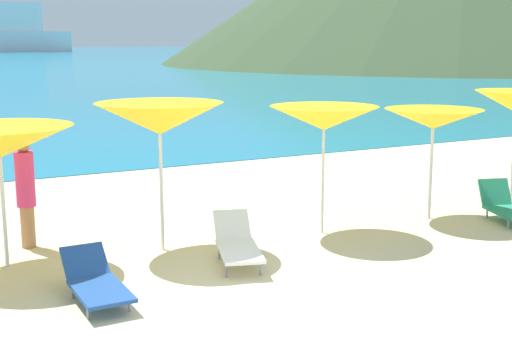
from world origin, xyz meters
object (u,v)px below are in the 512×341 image
umbrella_4 (160,119)px  umbrella_6 (433,119)px  lounge_chair_5 (96,281)px  lounge_chair_1 (237,243)px  beachgoer_0 (26,190)px  umbrella_5 (324,118)px  lounge_chair_6 (507,206)px

umbrella_4 → umbrella_6: umbrella_4 is taller
umbrella_4 → lounge_chair_5: (-1.53, -1.66, -1.87)m
lounge_chair_1 → beachgoer_0: bearing=156.9°
umbrella_5 → lounge_chair_6: (3.51, -0.91, -1.74)m
umbrella_4 → umbrella_6: (5.15, -0.48, -0.23)m
lounge_chair_6 → umbrella_5: bearing=-176.5°
umbrella_6 → lounge_chair_5: size_ratio=1.37×
umbrella_4 → lounge_chair_6: (6.32, -1.28, -1.85)m
umbrella_6 → lounge_chair_1: bearing=-171.2°
umbrella_4 → lounge_chair_1: 2.27m
umbrella_5 → lounge_chair_5: (-4.34, -1.29, -1.77)m
umbrella_5 → umbrella_6: bearing=-2.7°
lounge_chair_5 → umbrella_4: bearing=46.8°
lounge_chair_5 → lounge_chair_6: lounge_chair_6 is taller
beachgoer_0 → lounge_chair_5: bearing=108.0°
lounge_chair_1 → lounge_chair_5: 2.34m
lounge_chair_5 → beachgoer_0: (-0.36, 2.81, 0.71)m
umbrella_6 → lounge_chair_6: 2.15m
umbrella_5 → umbrella_6: umbrella_5 is taller
umbrella_6 → beachgoer_0: umbrella_6 is taller
umbrella_4 → umbrella_5: 2.83m
umbrella_5 → lounge_chair_5: 4.85m
lounge_chair_5 → lounge_chair_1: bearing=11.7°
umbrella_5 → lounge_chair_6: 4.03m
umbrella_6 → beachgoer_0: (-7.04, 1.63, -0.93)m
umbrella_5 → lounge_chair_5: bearing=-163.5°
lounge_chair_5 → beachgoer_0: size_ratio=0.85×
umbrella_5 → umbrella_4: bearing=172.5°
umbrella_6 → umbrella_5: bearing=177.3°
lounge_chair_6 → lounge_chair_1: bearing=-163.3°
umbrella_4 → lounge_chair_6: bearing=-11.4°
umbrella_5 → beachgoer_0: 5.04m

